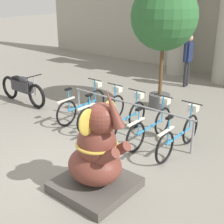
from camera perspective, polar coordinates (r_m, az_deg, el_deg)
ground_plane at (r=6.20m, az=-7.16°, el=-9.91°), size 60.00×60.00×0.00m
column_left at (r=12.60m, az=12.53°, el=18.49°), size 0.97×0.97×5.16m
bike_rack at (r=7.32m, az=3.00°, el=0.58°), size 3.41×0.05×0.77m
bicycle_0 at (r=8.18m, az=-5.32°, el=1.38°), size 0.48×1.77×0.98m
bicycle_1 at (r=7.73m, az=-1.63°, el=0.22°), size 0.48×1.77×0.98m
bicycle_2 at (r=7.29m, az=2.29°, el=-1.18°), size 0.48×1.77×0.98m
bicycle_3 at (r=6.96m, az=7.13°, el=-2.49°), size 0.48×1.77×0.98m
bicycle_4 at (r=6.65m, az=12.21°, el=-4.04°), size 0.48×1.77×0.98m
elephant_statue at (r=5.20m, az=-2.81°, el=-8.29°), size 1.23×1.23×1.90m
motorcycle at (r=9.64m, az=-16.06°, el=4.20°), size 2.04×0.55×0.96m
person_pedestrian at (r=11.09m, az=13.73°, el=10.00°), size 0.24×0.47×1.80m
potted_tree at (r=8.58m, az=9.50°, el=16.41°), size 1.77×1.77×3.43m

